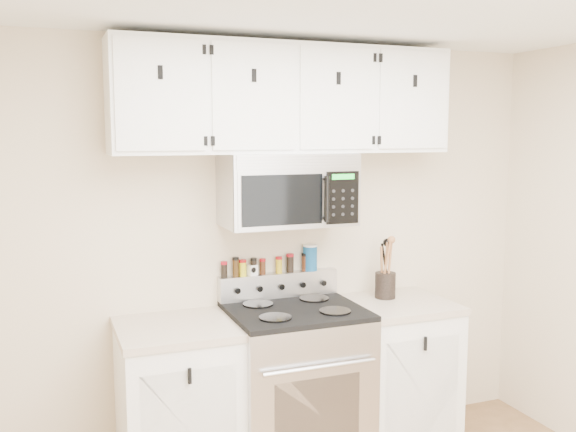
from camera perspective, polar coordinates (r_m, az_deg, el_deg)
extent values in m
cube|color=beige|center=(3.96, -1.02, -2.87)|extent=(3.50, 0.01, 2.50)
cube|color=#B7B7BA|center=(3.90, 0.68, -15.16)|extent=(0.76, 0.65, 0.92)
cube|color=black|center=(3.64, 2.61, -17.07)|extent=(0.50, 0.02, 0.40)
cube|color=black|center=(3.74, 0.70, -8.44)|extent=(0.76, 0.65, 0.03)
cube|color=#B7B7BA|center=(3.98, -0.84, -6.14)|extent=(0.76, 0.08, 0.15)
cylinder|color=black|center=(3.54, -1.13, -9.03)|extent=(0.18, 0.18, 0.01)
cylinder|color=black|center=(3.68, 4.21, -8.43)|extent=(0.18, 0.18, 0.01)
cylinder|color=black|center=(3.81, -2.68, -7.83)|extent=(0.18, 0.18, 0.01)
cylinder|color=black|center=(3.94, 2.33, -7.34)|extent=(0.18, 0.18, 0.01)
cube|color=white|center=(3.75, -9.73, -16.56)|extent=(0.62, 0.60, 0.88)
cube|color=tan|center=(3.59, -9.89, -9.83)|extent=(0.64, 0.62, 0.04)
cube|color=white|center=(4.21, 9.56, -13.80)|extent=(0.62, 0.60, 0.88)
cube|color=tan|center=(4.07, 9.70, -7.75)|extent=(0.64, 0.62, 0.04)
cube|color=#9E9EA3|center=(3.74, -0.06, 2.39)|extent=(0.76, 0.38, 0.42)
cube|color=#B7B7BA|center=(3.55, 1.08, 4.87)|extent=(0.73, 0.01, 0.08)
cube|color=black|center=(3.52, -0.48, 1.43)|extent=(0.47, 0.01, 0.28)
cube|color=black|center=(3.67, 4.86, 1.64)|extent=(0.20, 0.01, 0.30)
cylinder|color=black|center=(3.59, 3.48, 1.52)|extent=(0.03, 0.03, 0.26)
cube|color=white|center=(3.76, -0.20, 10.35)|extent=(2.00, 0.33, 0.62)
cube|color=white|center=(3.39, -11.26, 10.53)|extent=(0.46, 0.01, 0.57)
cube|color=black|center=(3.39, -11.28, 12.42)|extent=(0.02, 0.01, 0.07)
cube|color=white|center=(3.51, -3.06, 10.55)|extent=(0.46, 0.01, 0.57)
cube|color=black|center=(3.51, -3.03, 12.37)|extent=(0.03, 0.01, 0.07)
cube|color=white|center=(3.70, 4.45, 10.38)|extent=(0.46, 0.01, 0.57)
cube|color=black|center=(3.70, 4.52, 12.11)|extent=(0.03, 0.01, 0.07)
cube|color=white|center=(3.94, 11.13, 10.08)|extent=(0.46, 0.01, 0.57)
cube|color=black|center=(3.94, 11.24, 11.70)|extent=(0.02, 0.01, 0.07)
cylinder|color=black|center=(4.12, 8.64, -6.11)|extent=(0.13, 0.13, 0.16)
cylinder|color=#9A6238|center=(4.09, 8.67, -4.41)|extent=(0.02, 0.02, 0.30)
cylinder|color=#9A6238|center=(4.09, 9.02, -4.27)|extent=(0.02, 0.02, 0.32)
cylinder|color=#9A6238|center=(4.09, 8.33, -4.56)|extent=(0.02, 0.02, 0.28)
cylinder|color=black|center=(4.11, 8.65, -4.42)|extent=(0.02, 0.02, 0.29)
cylinder|color=#9A6238|center=(4.06, 8.69, -4.41)|extent=(0.02, 0.02, 0.31)
cube|color=white|center=(3.90, -3.20, -4.82)|extent=(0.07, 0.06, 0.06)
cylinder|color=#14518A|center=(4.02, 1.98, -3.79)|extent=(0.09, 0.09, 0.15)
cylinder|color=white|center=(4.01, 1.98, -2.63)|extent=(0.09, 0.09, 0.01)
cylinder|color=black|center=(3.85, -5.70, -4.88)|extent=(0.04, 0.04, 0.08)
cylinder|color=#A20C19|center=(3.84, -5.71, -4.18)|extent=(0.04, 0.04, 0.02)
cylinder|color=#3B260E|center=(3.87, -4.67, -4.65)|extent=(0.04, 0.04, 0.10)
cylinder|color=black|center=(3.85, -4.68, -3.80)|extent=(0.04, 0.04, 0.02)
cylinder|color=yellow|center=(3.88, -4.04, -4.74)|extent=(0.04, 0.04, 0.08)
cylinder|color=#A80C10|center=(3.87, -4.04, -4.01)|extent=(0.04, 0.04, 0.02)
cylinder|color=black|center=(3.90, -3.08, -4.62)|extent=(0.04, 0.04, 0.09)
cylinder|color=black|center=(3.89, -3.08, -3.86)|extent=(0.04, 0.04, 0.02)
cylinder|color=#42210F|center=(3.92, -2.26, -4.62)|extent=(0.04, 0.04, 0.08)
cylinder|color=#9C0C12|center=(3.91, -2.27, -3.92)|extent=(0.04, 0.04, 0.02)
cylinder|color=gold|center=(3.95, -0.81, -4.48)|extent=(0.04, 0.04, 0.09)
cylinder|color=maroon|center=(3.94, -0.81, -3.75)|extent=(0.04, 0.04, 0.02)
cylinder|color=black|center=(3.98, 0.19, -4.31)|extent=(0.04, 0.04, 0.10)
cylinder|color=maroon|center=(3.97, 0.19, -3.50)|extent=(0.05, 0.05, 0.02)
cylinder|color=#432010|center=(4.02, 1.54, -4.23)|extent=(0.04, 0.04, 0.10)
cylinder|color=black|center=(4.00, 1.54, -3.45)|extent=(0.04, 0.04, 0.02)
cylinder|color=gold|center=(4.03, 2.18, -4.23)|extent=(0.03, 0.03, 0.09)
cylinder|color=black|center=(4.02, 2.18, -3.51)|extent=(0.04, 0.04, 0.02)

